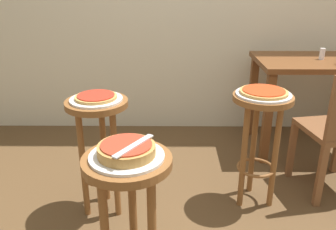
{
  "coord_description": "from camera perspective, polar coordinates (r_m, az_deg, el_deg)",
  "views": [
    {
      "loc": [
        -0.22,
        -1.54,
        1.37
      ],
      "look_at": [
        -0.23,
        0.27,
        0.65
      ],
      "focal_mm": 37.92,
      "sensor_mm": 36.0,
      "label": 1
    }
  ],
  "objects": [
    {
      "name": "stool_foreground",
      "position": [
        1.48,
        -6.29,
        -13.65
      ],
      "size": [
        0.35,
        0.35,
        0.72
      ],
      "color": "brown",
      "rests_on": "ground_plane"
    },
    {
      "name": "serving_plate_foreground",
      "position": [
        1.37,
        -6.65,
        -6.6
      ],
      "size": [
        0.29,
        0.29,
        0.01
      ],
      "primitive_type": "cylinder",
      "color": "silver",
      "rests_on": "stool_foreground"
    },
    {
      "name": "pizza_foreground",
      "position": [
        1.35,
        -6.7,
        -5.54
      ],
      "size": [
        0.22,
        0.22,
        0.05
      ],
      "color": "#B78442",
      "rests_on": "serving_plate_foreground"
    },
    {
      "name": "stool_middle",
      "position": [
        2.08,
        -11.05,
        -2.89
      ],
      "size": [
        0.35,
        0.35,
        0.72
      ],
      "color": "brown",
      "rests_on": "ground_plane"
    },
    {
      "name": "serving_plate_middle",
      "position": [
        2.0,
        -11.47,
        2.48
      ],
      "size": [
        0.29,
        0.29,
        0.01
      ],
      "primitive_type": "cylinder",
      "color": "silver",
      "rests_on": "stool_middle"
    },
    {
      "name": "pizza_middle",
      "position": [
        1.99,
        -11.5,
        2.91
      ],
      "size": [
        0.23,
        0.23,
        0.02
      ],
      "color": "tan",
      "rests_on": "serving_plate_middle"
    },
    {
      "name": "stool_leftside",
      "position": [
        2.19,
        14.57,
        -1.85
      ],
      "size": [
        0.35,
        0.35,
        0.72
      ],
      "color": "brown",
      "rests_on": "ground_plane"
    },
    {
      "name": "serving_plate_leftside",
      "position": [
        2.12,
        15.09,
        3.25
      ],
      "size": [
        0.32,
        0.32,
        0.01
      ],
      "primitive_type": "cylinder",
      "color": "silver",
      "rests_on": "stool_leftside"
    },
    {
      "name": "pizza_leftside",
      "position": [
        2.11,
        15.13,
        3.66
      ],
      "size": [
        0.28,
        0.28,
        0.02
      ],
      "color": "tan",
      "rests_on": "serving_plate_leftside"
    },
    {
      "name": "dining_table",
      "position": [
        3.04,
        22.5,
        5.77
      ],
      "size": [
        0.92,
        0.63,
        0.75
      ],
      "color": "brown",
      "rests_on": "ground_plane"
    },
    {
      "name": "condiment_shaker",
      "position": [
        3.01,
        23.53,
        9.01
      ],
      "size": [
        0.04,
        0.04,
        0.09
      ],
      "primitive_type": "cylinder",
      "color": "white",
      "rests_on": "dining_table"
    },
    {
      "name": "pizza_server_knife",
      "position": [
        1.32,
        -5.55,
        -4.93
      ],
      "size": [
        0.14,
        0.2,
        0.01
      ],
      "primitive_type": "cube",
      "rotation": [
        0.0,
        0.0,
        1.0
      ],
      "color": "silver",
      "rests_on": "pizza_foreground"
    }
  ]
}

